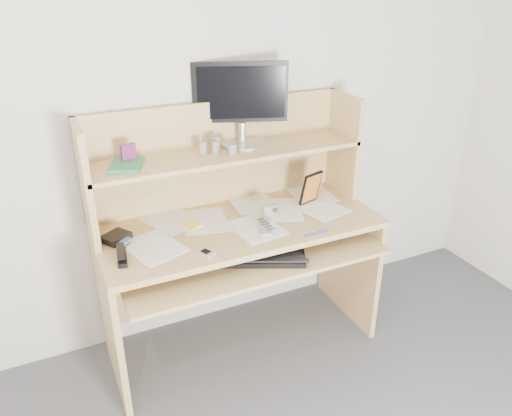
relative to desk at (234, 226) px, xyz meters
name	(u,v)px	position (x,y,z in m)	size (l,w,h in m)	color
back_wall	(214,110)	(0.00, 0.24, 0.56)	(3.60, 0.04, 2.50)	beige
desk	(234,226)	(0.00, 0.00, 0.00)	(1.40, 0.70, 1.30)	tan
paper_clutter	(240,223)	(0.00, -0.08, 0.06)	(1.32, 0.54, 0.01)	white
keyboard	(252,256)	(-0.02, -0.26, -0.03)	(0.53, 0.37, 0.03)	black
tv_remote	(265,226)	(0.09, -0.19, 0.07)	(0.05, 0.19, 0.02)	gray
flip_phone	(205,252)	(-0.26, -0.30, 0.07)	(0.05, 0.09, 0.02)	silver
stapler	(122,254)	(-0.60, -0.18, 0.08)	(0.04, 0.15, 0.05)	black
wallet	(116,237)	(-0.59, 0.00, 0.08)	(0.12, 0.10, 0.03)	black
sticky_note_pad	(192,226)	(-0.23, -0.01, 0.06)	(0.08, 0.08, 0.01)	yellow
digital_camera	(270,209)	(0.18, -0.05, 0.09)	(0.08, 0.03, 0.05)	#B1B1B3
game_case	(311,188)	(0.43, -0.03, 0.15)	(0.13, 0.01, 0.18)	black
blue_pen	(316,232)	(0.29, -0.34, 0.07)	(0.01, 0.01, 0.13)	#1A29C8
card_box	(128,154)	(-0.48, 0.10, 0.43)	(0.07, 0.02, 0.10)	maroon
shelf_book	(126,165)	(-0.50, 0.06, 0.40)	(0.14, 0.19, 0.02)	#358658
chip_stack_a	(203,147)	(-0.12, 0.10, 0.42)	(0.04, 0.04, 0.06)	black
chip_stack_b	(216,143)	(-0.04, 0.12, 0.42)	(0.04, 0.04, 0.07)	white
chip_stack_c	(232,149)	(0.01, 0.02, 0.41)	(0.04, 0.04, 0.05)	black
chip_stack_d	(215,147)	(-0.06, 0.07, 0.42)	(0.04, 0.04, 0.06)	silver
monitor	(241,101)	(0.11, 0.16, 0.61)	(0.46, 0.24, 0.41)	#B3B3B8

